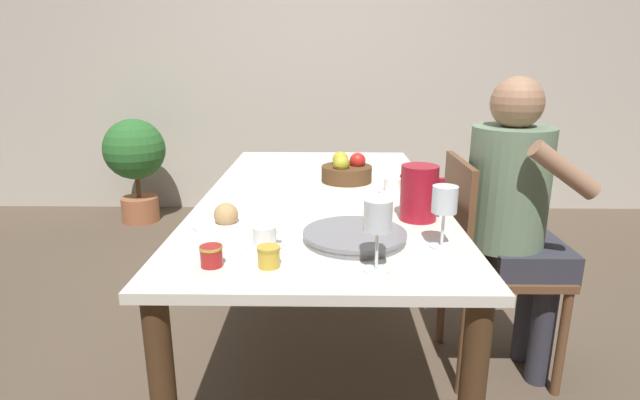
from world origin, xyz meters
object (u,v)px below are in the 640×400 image
(chair_person_side, at_px, (486,259))
(teacup_across, at_px, (393,186))
(wine_glass_juice, at_px, (378,220))
(jam_jar_red, at_px, (269,255))
(teacup_near_person, at_px, (265,238))
(person_seated, at_px, (515,206))
(jam_jar_amber, at_px, (211,255))
(serving_tray, at_px, (355,236))
(fruit_bowl, at_px, (347,171))
(red_pitcher, at_px, (419,192))
(wine_glass_water, at_px, (445,202))
(bread_plate, at_px, (226,220))
(potted_plant, at_px, (135,158))

(chair_person_side, xyz_separation_m, teacup_across, (-0.36, 0.14, 0.26))
(wine_glass_juice, bearing_deg, jam_jar_red, 175.39)
(wine_glass_juice, relative_size, teacup_near_person, 1.63)
(person_seated, height_order, jam_jar_red, person_seated)
(chair_person_side, distance_m, jam_jar_amber, 1.16)
(serving_tray, distance_m, fruit_bowl, 0.76)
(chair_person_side, distance_m, serving_tray, 0.74)
(wine_glass_juice, xyz_separation_m, teacup_near_person, (-0.31, 0.18, -0.12))
(red_pitcher, xyz_separation_m, serving_tray, (-0.23, -0.21, -0.08))
(wine_glass_water, height_order, bread_plate, wine_glass_water)
(person_seated, xyz_separation_m, fruit_bowl, (-0.63, 0.36, 0.06))
(person_seated, bearing_deg, jam_jar_red, -55.64)
(person_seated, relative_size, teacup_across, 10.07)
(teacup_near_person, distance_m, serving_tray, 0.27)
(chair_person_side, distance_m, potted_plant, 2.86)
(teacup_across, xyz_separation_m, jam_jar_red, (-0.43, -0.77, 0.01))
(jam_jar_amber, bearing_deg, serving_tray, 26.43)
(bread_plate, bearing_deg, chair_person_side, 16.77)
(wine_glass_water, distance_m, potted_plant, 3.02)
(jam_jar_amber, relative_size, jam_jar_red, 1.00)
(serving_tray, height_order, bread_plate, bread_plate)
(person_seated, distance_m, red_pitcher, 0.46)
(jam_jar_red, relative_size, potted_plant, 0.08)
(wine_glass_juice, distance_m, teacup_across, 0.81)
(teacup_near_person, height_order, jam_jar_amber, teacup_near_person)
(wine_glass_juice, bearing_deg, person_seated, 46.47)
(red_pitcher, distance_m, jam_jar_red, 0.63)
(wine_glass_water, xyz_separation_m, serving_tray, (-0.25, 0.05, -0.12))
(person_seated, bearing_deg, wine_glass_water, -40.32)
(wine_glass_juice, xyz_separation_m, teacup_across, (0.14, 0.79, -0.12))
(jam_jar_amber, distance_m, potted_plant, 2.80)
(person_seated, distance_m, teacup_across, 0.48)
(teacup_across, xyz_separation_m, fruit_bowl, (-0.18, 0.19, 0.02))
(teacup_across, relative_size, jam_jar_amber, 1.90)
(person_seated, relative_size, teacup_near_person, 10.07)
(wine_glass_water, relative_size, fruit_bowl, 0.82)
(fruit_bowl, bearing_deg, chair_person_side, -31.04)
(fruit_bowl, bearing_deg, bread_plate, -124.08)
(teacup_near_person, distance_m, bread_plate, 0.23)
(teacup_across, height_order, jam_jar_red, teacup_across)
(wine_glass_water, distance_m, serving_tray, 0.29)
(chair_person_side, height_order, wine_glass_water, wine_glass_water)
(jam_jar_amber, height_order, potted_plant, potted_plant)
(serving_tray, relative_size, bread_plate, 1.43)
(chair_person_side, xyz_separation_m, fruit_bowl, (-0.55, 0.33, 0.28))
(teacup_near_person, relative_size, fruit_bowl, 0.53)
(serving_tray, height_order, jam_jar_red, jam_jar_red)
(jam_jar_amber, relative_size, potted_plant, 0.08)
(wine_glass_juice, bearing_deg, serving_tray, 101.63)
(chair_person_side, bearing_deg, jam_jar_amber, -56.62)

